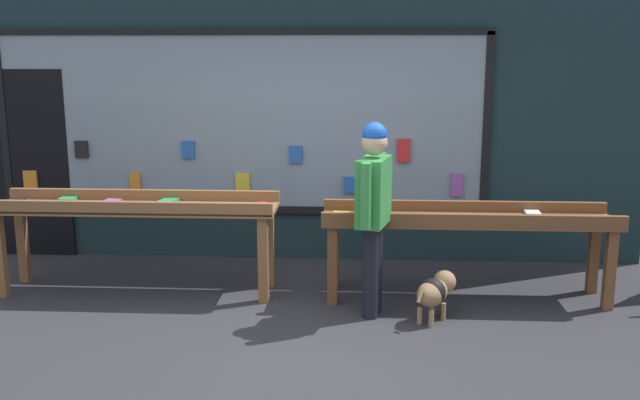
# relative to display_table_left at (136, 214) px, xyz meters

# --- Properties ---
(ground_plane) EXTENTS (40.00, 40.00, 0.00)m
(ground_plane) POSITION_rel_display_table_left_xyz_m (1.57, -1.11, -0.77)
(ground_plane) COLOR #2D2D33
(shopfront_facade) EXTENTS (7.27, 0.29, 3.64)m
(shopfront_facade) POSITION_rel_display_table_left_xyz_m (1.48, 1.28, 1.02)
(shopfront_facade) COLOR #192D33
(shopfront_facade) RESTS_ON ground_plane
(display_table_left) EXTENTS (2.70, 0.63, 0.95)m
(display_table_left) POSITION_rel_display_table_left_xyz_m (0.00, 0.00, 0.00)
(display_table_left) COLOR brown
(display_table_left) RESTS_ON ground_plane
(display_table_right) EXTENTS (2.70, 0.63, 0.88)m
(display_table_right) POSITION_rel_display_table_left_xyz_m (3.14, -0.00, -0.06)
(display_table_right) COLOR brown
(display_table_right) RESTS_ON ground_plane
(person_browsing) EXTENTS (0.32, 0.66, 1.71)m
(person_browsing) POSITION_rel_display_table_left_xyz_m (2.26, -0.49, 0.24)
(person_browsing) COLOR black
(person_browsing) RESTS_ON ground_plane
(small_dog) EXTENTS (0.42, 0.50, 0.41)m
(small_dog) POSITION_rel_display_table_left_xyz_m (2.80, -0.60, -0.50)
(small_dog) COLOR #99724C
(small_dog) RESTS_ON ground_plane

